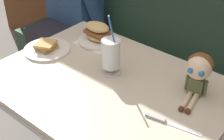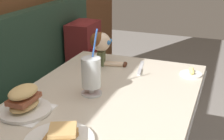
{
  "view_description": "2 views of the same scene",
  "coord_description": "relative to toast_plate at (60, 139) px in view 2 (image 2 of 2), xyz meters",
  "views": [
    {
      "loc": [
        0.78,
        -0.72,
        1.62
      ],
      "look_at": [
        0.01,
        0.19,
        0.81
      ],
      "focal_mm": 51.03,
      "sensor_mm": 36.0,
      "label": 1
    },
    {
      "loc": [
        -1.24,
        -0.32,
        1.38
      ],
      "look_at": [
        0.04,
        0.18,
        0.84
      ],
      "focal_mm": 49.76,
      "sensor_mm": 36.0,
      "label": 2
    }
  ],
  "objects": [
    {
      "name": "booth_bench",
      "position": [
        0.44,
        0.62,
        -0.43
      ],
      "size": [
        2.6,
        0.48,
        1.0
      ],
      "color": "#233D2D",
      "rests_on": "ground"
    },
    {
      "name": "diner_table",
      "position": [
        0.44,
        -0.01,
        -0.21
      ],
      "size": [
        1.11,
        0.81,
        0.74
      ],
      "color": "beige",
      "rests_on": "ground"
    },
    {
      "name": "sandwich_plate",
      "position": [
        0.14,
        0.25,
        0.03
      ],
      "size": [
        0.22,
        0.22,
        0.12
      ],
      "color": "white",
      "rests_on": "diner_table"
    },
    {
      "name": "butter_knife",
      "position": [
        0.78,
        -0.06,
        -0.01
      ],
      "size": [
        0.23,
        0.06,
        0.01
      ],
      "color": "silver",
      "rests_on": "diner_table"
    },
    {
      "name": "toast_plate",
      "position": [
        0.0,
        0.0,
        0.0
      ],
      "size": [
        0.25,
        0.25,
        0.06
      ],
      "color": "white",
      "rests_on": "diner_table"
    },
    {
      "name": "milkshake_glass",
      "position": [
        0.4,
        0.06,
        0.09
      ],
      "size": [
        0.1,
        0.1,
        0.31
      ],
      "color": "silver",
      "rests_on": "diner_table"
    },
    {
      "name": "backpack",
      "position": [
        1.42,
        0.6,
        -0.1
      ],
      "size": [
        0.31,
        0.26,
        0.41
      ],
      "color": "maroon",
      "rests_on": "booth_bench"
    },
    {
      "name": "butter_saucer",
      "position": [
        0.81,
        -0.34,
        -0.01
      ],
      "size": [
        0.12,
        0.12,
        0.04
      ],
      "color": "white",
      "rests_on": "diner_table"
    },
    {
      "name": "seated_doll",
      "position": [
        0.79,
        0.18,
        0.11
      ],
      "size": [
        0.13,
        0.23,
        0.2
      ],
      "color": "#5B6642",
      "rests_on": "diner_table"
    }
  ]
}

